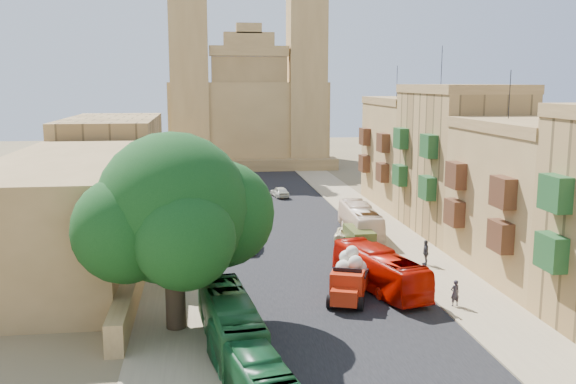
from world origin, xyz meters
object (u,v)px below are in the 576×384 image
object	(u,v)px
street_tree_b	(178,210)
street_tree_d	(184,168)
pedestrian_c	(426,253)
bus_cream_east	(360,221)
street_tree_a	(172,239)
car_blue_a	(249,243)
bus_green_north	(230,321)
pedestrian_a	(455,293)
car_blue_b	(240,182)
street_tree_c	(182,187)
ficus_tree	(175,214)
bus_green_south	(249,368)
car_white_b	(280,192)
red_truck	(350,277)
car_white_a	(255,212)
car_cream	(347,233)
church	(247,109)
olive_pickup	(359,239)
bus_red_east	(379,270)
car_dkblue	(259,203)

from	to	relation	value
street_tree_b	street_tree_d	world-z (taller)	street_tree_d
pedestrian_c	bus_cream_east	bearing A→B (deg)	-153.11
street_tree_a	bus_cream_east	distance (m)	20.80
bus_cream_east	car_blue_a	size ratio (longest dim) A/B	2.61
street_tree_a	bus_green_north	bearing A→B (deg)	-72.35
pedestrian_a	pedestrian_c	distance (m)	9.28
car_blue_b	street_tree_b	bearing A→B (deg)	-114.05
street_tree_c	bus_cream_east	xyz separation A→B (m)	(16.50, -11.49, -1.69)
ficus_tree	bus_green_south	world-z (taller)	ficus_tree
car_white_b	pedestrian_a	world-z (taller)	pedestrian_a
red_truck	pedestrian_a	distance (m)	6.69
street_tree_a	bus_cream_east	world-z (taller)	street_tree_a
street_tree_c	red_truck	xyz separation A→B (m)	(11.58, -28.43, -1.63)
street_tree_c	red_truck	size ratio (longest dim) A/B	0.77
pedestrian_a	street_tree_c	bearing A→B (deg)	-71.81
ficus_tree	car_white_a	bearing A→B (deg)	76.91
bus_green_south	car_cream	world-z (taller)	bus_green_south
street_tree_a	street_tree_b	world-z (taller)	street_tree_a
street_tree_a	street_tree_d	world-z (taller)	street_tree_d
street_tree_a	pedestrian_c	world-z (taller)	street_tree_a
street_tree_a	car_white_b	world-z (taller)	street_tree_a
ficus_tree	pedestrian_a	world-z (taller)	ficus_tree
street_tree_c	bus_cream_east	distance (m)	20.18
red_truck	street_tree_c	bearing A→B (deg)	112.17
church	olive_pickup	distance (m)	59.48
street_tree_b	bus_green_north	size ratio (longest dim) A/B	0.45
street_tree_d	car_cream	size ratio (longest dim) A/B	1.22
olive_pickup	bus_red_east	bearing A→B (deg)	-96.81
olive_pickup	car_blue_b	world-z (taller)	olive_pickup
church	car_dkblue	distance (m)	40.76
street_tree_c	bus_cream_east	bearing A→B (deg)	-34.85
street_tree_b	bus_green_south	size ratio (longest dim) A/B	0.52
ficus_tree	bus_red_east	bearing A→B (deg)	20.99
street_tree_d	red_truck	size ratio (longest dim) A/B	0.85
bus_green_north	car_blue_b	size ratio (longest dim) A/B	2.61
street_tree_d	bus_red_east	xyz separation A→B (m)	(14.00, -38.85, -2.07)
bus_cream_east	car_dkblue	bearing A→B (deg)	-58.05
ficus_tree	street_tree_c	distance (m)	32.20
bus_green_south	pedestrian_c	world-z (taller)	bus_green_south
red_truck	car_cream	bearing A→B (deg)	77.77
ficus_tree	bus_red_east	world-z (taller)	ficus_tree
pedestrian_a	car_dkblue	bearing A→B (deg)	-86.27
ficus_tree	street_tree_c	size ratio (longest dim) A/B	2.44
street_tree_c	bus_red_east	bearing A→B (deg)	-62.46
bus_red_east	car_dkblue	size ratio (longest dim) A/B	2.64
church	street_tree_d	bearing A→B (deg)	-108.09
street_tree_d	car_dkblue	distance (m)	12.74
church	olive_pickup	bearing A→B (deg)	-84.84
street_tree_d	car_white_a	world-z (taller)	street_tree_d
bus_cream_east	pedestrian_a	size ratio (longest dim) A/B	5.92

